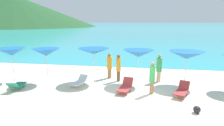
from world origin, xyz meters
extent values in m
cube|color=beige|center=(0.00, 10.00, -0.15)|extent=(50.00, 100.00, 0.30)
cube|color=#2DADBC|center=(0.00, 226.99, 0.01)|extent=(650.00, 440.00, 0.02)
cone|color=#235128|center=(-90.79, 120.53, 11.02)|extent=(114.56, 114.56, 22.03)
cylinder|color=silver|center=(-8.33, 1.65, 1.08)|extent=(0.05, 0.05, 2.15)
cone|color=blue|center=(-8.33, 1.65, 2.03)|extent=(1.95, 1.95, 0.50)
sphere|color=silver|center=(-8.33, 1.65, 2.18)|extent=(0.07, 0.07, 0.07)
cylinder|color=silver|center=(-5.95, 1.82, 1.08)|extent=(0.05, 0.05, 2.16)
cone|color=blue|center=(-5.95, 1.82, 2.04)|extent=(1.88, 1.88, 0.50)
sphere|color=silver|center=(-5.95, 1.82, 2.19)|extent=(0.07, 0.07, 0.07)
cylinder|color=silver|center=(-2.91, 2.46, 1.09)|extent=(0.06, 0.06, 2.18)
cone|color=blue|center=(-2.91, 2.46, 2.09)|extent=(2.22, 2.22, 0.39)
sphere|color=silver|center=(-2.91, 2.46, 2.21)|extent=(0.07, 0.07, 0.07)
cylinder|color=silver|center=(0.02, 2.59, 1.06)|extent=(0.05, 0.05, 2.11)
cone|color=blue|center=(0.02, 2.59, 1.99)|extent=(1.97, 1.97, 0.48)
sphere|color=silver|center=(0.02, 2.59, 2.14)|extent=(0.07, 0.07, 0.07)
cylinder|color=silver|center=(3.03, 2.74, 1.03)|extent=(0.05, 0.05, 2.07)
cone|color=blue|center=(3.03, 2.74, 1.94)|extent=(2.42, 2.42, 0.50)
sphere|color=silver|center=(3.03, 2.74, 2.10)|extent=(0.07, 0.07, 0.07)
cube|color=#A53333|center=(2.41, 0.45, 0.26)|extent=(0.95, 1.16, 0.05)
cube|color=#A53333|center=(2.67, 1.04, 0.49)|extent=(0.66, 0.55, 0.50)
cylinder|color=gray|center=(2.05, 0.28, 0.12)|extent=(0.04, 0.04, 0.23)
cylinder|color=gray|center=(2.52, 0.07, 0.12)|extent=(0.04, 0.04, 0.23)
cylinder|color=gray|center=(2.34, 0.92, 0.12)|extent=(0.04, 0.04, 0.23)
cylinder|color=gray|center=(2.80, 0.71, 0.12)|extent=(0.04, 0.04, 0.23)
cube|color=white|center=(-3.71, 1.27, 0.21)|extent=(0.83, 1.13, 0.05)
cube|color=white|center=(-3.54, 1.93, 0.38)|extent=(0.65, 0.53, 0.38)
cylinder|color=gray|center=(-4.03, 1.04, 0.09)|extent=(0.04, 0.04, 0.18)
cylinder|color=gray|center=(-3.54, 0.91, 0.09)|extent=(0.04, 0.04, 0.18)
cylinder|color=gray|center=(-3.86, 1.72, 0.09)|extent=(0.04, 0.04, 0.18)
cylinder|color=gray|center=(-3.36, 1.59, 0.09)|extent=(0.04, 0.04, 0.18)
cube|color=#A53333|center=(-0.67, 0.58, 0.24)|extent=(0.83, 1.20, 0.05)
cube|color=#A53333|center=(-0.53, 1.31, 0.47)|extent=(0.67, 0.53, 0.48)
cylinder|color=gray|center=(-1.00, 0.30, 0.11)|extent=(0.04, 0.04, 0.22)
cylinder|color=gray|center=(-0.47, 0.20, 0.11)|extent=(0.04, 0.04, 0.22)
cylinder|color=gray|center=(-0.85, 1.06, 0.11)|extent=(0.04, 0.04, 0.22)
cylinder|color=gray|center=(-0.32, 0.96, 0.11)|extent=(0.04, 0.04, 0.22)
cube|color=#268C66|center=(-7.15, 0.38, 0.23)|extent=(0.78, 1.14, 0.05)
cube|color=#268C66|center=(-7.03, -0.33, 0.41)|extent=(0.64, 0.52, 0.40)
cylinder|color=gray|center=(-6.95, 0.75, 0.10)|extent=(0.04, 0.04, 0.20)
cylinder|color=gray|center=(-7.46, 0.66, 0.10)|extent=(0.04, 0.04, 0.20)
cylinder|color=gray|center=(-6.82, 0.02, 0.10)|extent=(0.04, 0.04, 0.20)
cylinder|color=gray|center=(-7.34, -0.07, 0.10)|extent=(0.04, 0.04, 0.20)
cylinder|color=#DBAA84|center=(1.41, 3.13, 0.36)|extent=(0.28, 0.28, 0.72)
cylinder|color=#3FB259|center=(1.41, 3.13, 1.18)|extent=(0.37, 0.37, 0.93)
sphere|color=#DBAA84|center=(1.41, 3.13, 1.75)|extent=(0.23, 0.23, 0.23)
cylinder|color=#A3704C|center=(-2.03, 3.47, 0.34)|extent=(0.28, 0.28, 0.69)
cylinder|color=orange|center=(-2.03, 3.47, 1.13)|extent=(0.37, 0.37, 0.89)
sphere|color=#A3704C|center=(-2.03, 3.47, 1.68)|extent=(0.22, 0.22, 0.22)
cylinder|color=brown|center=(-1.30, 2.82, 0.35)|extent=(0.23, 0.23, 0.70)
cylinder|color=orange|center=(-1.30, 2.82, 1.16)|extent=(0.31, 0.31, 0.91)
sphere|color=brown|center=(-1.30, 2.82, 1.72)|extent=(0.23, 0.23, 0.23)
cylinder|color=#A3704C|center=(0.87, 0.74, 0.35)|extent=(0.23, 0.23, 0.70)
cylinder|color=#3FB259|center=(0.87, 0.74, 1.16)|extent=(0.31, 0.31, 0.92)
sphere|color=#A3704C|center=(0.87, 0.74, 1.72)|extent=(0.23, 0.23, 0.23)
sphere|color=#26262D|center=(2.80, -1.39, 0.17)|extent=(0.33, 0.33, 0.33)
camera|label=1|loc=(0.38, -10.11, 4.05)|focal=31.75mm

